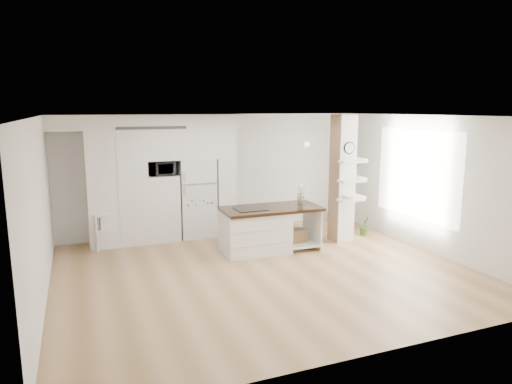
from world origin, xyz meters
The scene contains 14 objects.
floor centered at (0.00, 0.00, 0.00)m, with size 7.00×6.00×0.01m, color tan.
room centered at (0.00, 0.00, 1.86)m, with size 7.04×6.04×2.72m.
cabinet_wall centered at (-1.45, 2.67, 1.51)m, with size 4.00×0.71×2.70m.
refrigerator centered at (-0.53, 2.68, 0.88)m, with size 0.78×0.69×1.75m.
column centered at (2.38, 1.13, 1.35)m, with size 0.69×0.90×2.70m.
window centered at (3.48, 0.30, 1.50)m, with size 2.40×2.40×0.00m, color white.
pendant_light centered at (1.70, 0.15, 2.12)m, with size 0.12×0.12×0.10m, color white.
kitchen_island centered at (0.37, 1.09, 0.46)m, with size 1.99×0.98×1.46m.
bookshelf centered at (-2.44, 2.51, 0.32)m, with size 0.71×0.57×0.74m.
floor_plant_a centered at (3.00, 1.33, 0.22)m, with size 0.25×0.20×0.45m, color #426C2B.
floor_plant_b centered at (3.00, 2.50, 0.27)m, with size 0.30×0.30×0.53m, color #426C2B.
microwave centered at (-1.27, 2.62, 1.57)m, with size 0.54×0.37×0.30m, color #2D2D2D.
shelf_plant centered at (2.63, 1.30, 1.52)m, with size 0.27×0.23×0.30m, color #426C2B.
decor_bowl centered at (2.30, 0.90, 1.00)m, with size 0.22×0.22×0.05m, color white.
Camera 1 is at (-2.95, -7.04, 2.83)m, focal length 32.00 mm.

